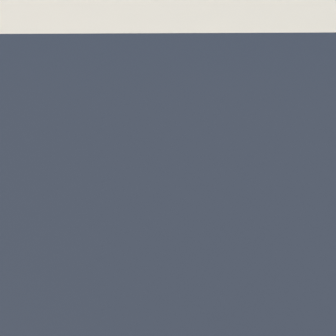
{
  "coord_description": "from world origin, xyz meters",
  "views": [
    {
      "loc": [
        0.13,
        -1.68,
        1.72
      ],
      "look_at": [
        -0.4,
        1.0,
        0.99
      ],
      "focal_mm": 50.0,
      "sensor_mm": 36.0,
      "label": 1
    }
  ],
  "objects": [
    {
      "name": "sidewalk",
      "position": [
        0.0,
        2.2,
        0.06
      ],
      "size": [
        24.0,
        2.8,
        0.12
      ],
      "color": "#ADAAA3",
      "rests_on": "ground_plane"
    },
    {
      "name": "parking_meter",
      "position": [
        -0.4,
        1.0,
        1.14
      ],
      "size": [
        0.19,
        0.14,
        1.47
      ],
      "color": "slate",
      "rests_on": "sidewalk"
    }
  ]
}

